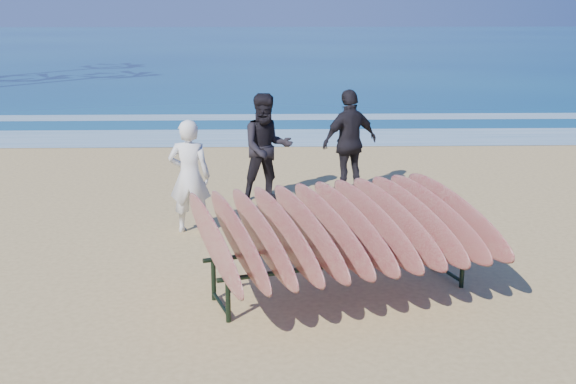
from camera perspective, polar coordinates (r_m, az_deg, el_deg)
name	(u,v)px	position (r m, az deg, el deg)	size (l,w,h in m)	color
ground	(290,281)	(9.15, 0.14, -7.05)	(120.00, 120.00, 0.00)	tan
ocean	(271,44)	(63.58, -1.37, 11.63)	(160.00, 160.00, 0.00)	navy
foam_near	(278,137)	(18.80, -0.77, 4.33)	(160.00, 160.00, 0.00)	white
foam_far	(277,117)	(22.25, -0.91, 5.95)	(160.00, 160.00, 0.00)	white
surfboard_rack	(342,227)	(8.51, 4.26, -2.81)	(3.79, 3.37, 1.29)	black
person_white	(190,176)	(10.94, -7.79, 1.22)	(0.63, 0.41, 1.73)	silver
person_dark_a	(267,148)	(12.56, -1.70, 3.49)	(0.92, 0.72, 1.90)	black
person_dark_b	(350,142)	(13.11, 4.91, 3.95)	(1.12, 0.47, 1.91)	black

